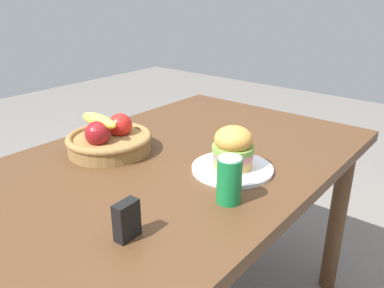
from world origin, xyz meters
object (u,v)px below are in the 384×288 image
sandwich (233,148)px  soda_can (229,180)px  napkin_holder (127,220)px  plate (232,169)px  fruit_basket (109,139)px

sandwich → soda_can: bearing=-149.3°
sandwich → napkin_holder: size_ratio=1.45×
plate → fruit_basket: fruit_basket is taller
plate → soda_can: soda_can is taller
plate → sandwich: 0.07m
fruit_basket → napkin_holder: 0.52m
sandwich → fruit_basket: bearing=108.7°
soda_can → napkin_holder: soda_can is taller
fruit_basket → napkin_holder: size_ratio=3.22×
soda_can → napkin_holder: 0.29m
fruit_basket → napkin_holder: fruit_basket is taller
plate → sandwich: sandwich is taller
fruit_basket → soda_can: bearing=-92.6°
fruit_basket → napkin_holder: bearing=-125.3°
fruit_basket → plate: bearing=-71.3°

